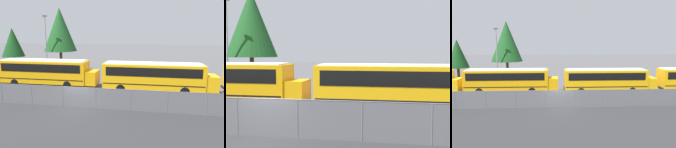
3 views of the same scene
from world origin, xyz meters
The scene contains 5 objects.
ground_plane centered at (0.00, 0.00, 0.00)m, with size 200.00×200.00×0.00m, color #4C4C4F.
fence centered at (0.00, 0.00, 0.95)m, with size 63.98×0.07×1.87m.
school_bus_2 centered at (6.62, 6.38, 1.93)m, with size 12.31×2.53×3.27m.
light_pole centered at (-9.69, 13.40, 4.91)m, with size 0.60×0.24×9.03m.
tree_0 centered at (-8.71, 16.51, 6.96)m, with size 5.35×5.35×10.45m.
Camera 2 is at (5.98, -13.85, 4.11)m, focal length 50.00 mm.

